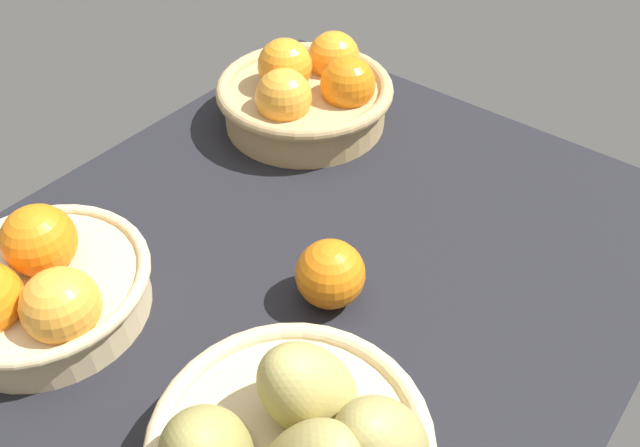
{
  "coord_description": "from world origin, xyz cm",
  "views": [
    {
      "loc": [
        -41.14,
        -34.45,
        58.24
      ],
      "look_at": [
        2.59,
        0.23,
        7.0
      ],
      "focal_mm": 36.97,
      "sensor_mm": 36.0,
      "label": 1
    }
  ],
  "objects_px": {
    "basket_far_left": "(40,288)",
    "loose_orange_front_gap": "(330,274)",
    "basket_near_left_pears": "(297,447)",
    "basket_far_right": "(307,93)"
  },
  "relations": [
    {
      "from": "basket_far_right",
      "to": "loose_orange_front_gap",
      "type": "height_order",
      "value": "basket_far_right"
    },
    {
      "from": "basket_far_right",
      "to": "basket_far_left",
      "type": "bearing_deg",
      "value": -177.79
    },
    {
      "from": "loose_orange_front_gap",
      "to": "basket_near_left_pears",
      "type": "bearing_deg",
      "value": -149.93
    },
    {
      "from": "basket_near_left_pears",
      "to": "loose_orange_front_gap",
      "type": "distance_m",
      "value": 0.21
    },
    {
      "from": "basket_near_left_pears",
      "to": "basket_far_left",
      "type": "relative_size",
      "value": 1.06
    },
    {
      "from": "basket_far_left",
      "to": "loose_orange_front_gap",
      "type": "bearing_deg",
      "value": -47.01
    },
    {
      "from": "basket_far_right",
      "to": "loose_orange_front_gap",
      "type": "distance_m",
      "value": 0.35
    },
    {
      "from": "basket_near_left_pears",
      "to": "basket_far_left",
      "type": "distance_m",
      "value": 0.33
    },
    {
      "from": "basket_near_left_pears",
      "to": "loose_orange_front_gap",
      "type": "bearing_deg",
      "value": 30.07
    },
    {
      "from": "basket_far_right",
      "to": "loose_orange_front_gap",
      "type": "xyz_separation_m",
      "value": [
        -0.25,
        -0.24,
        -0.01
      ]
    }
  ]
}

